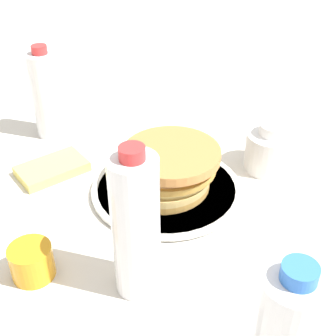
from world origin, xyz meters
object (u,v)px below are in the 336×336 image
pancake_stack (167,167)px  cream_jug (270,149)px  water_bottle_far (136,227)px  plate (168,188)px  juice_glass (32,262)px  water_bottle_near (45,95)px

pancake_stack → cream_jug: bearing=150.7°
cream_jug → water_bottle_far: bearing=1.7°
plate → cream_jug: 0.23m
juice_glass → water_bottle_far: water_bottle_far is taller
plate → juice_glass: (0.30, -0.02, 0.02)m
cream_jug → water_bottle_near: (0.21, -0.46, 0.06)m
pancake_stack → cream_jug: (-0.20, 0.11, -0.01)m
cream_jug → water_bottle_far: size_ratio=0.41×
juice_glass → plate: bearing=176.1°
plate → juice_glass: juice_glass is taller
cream_jug → juice_glass: bearing=-14.3°
juice_glass → water_bottle_far: size_ratio=0.27×
plate → water_bottle_near: bearing=-88.6°
water_bottle_near → water_bottle_far: 0.51m
cream_jug → water_bottle_near: 0.51m
water_bottle_near → cream_jug: bearing=114.3°
pancake_stack → cream_jug: size_ratio=1.92×
pancake_stack → juice_glass: 0.30m
pancake_stack → juice_glass: pancake_stack is taller
plate → juice_glass: size_ratio=4.30×
juice_glass → cream_jug: size_ratio=0.65×
plate → water_bottle_far: bearing=29.5°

